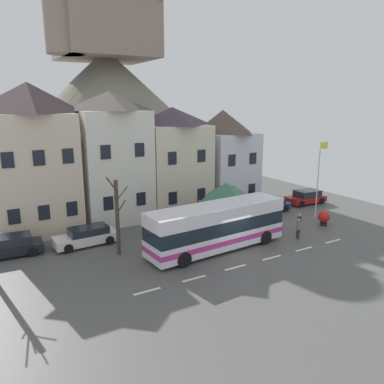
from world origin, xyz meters
name	(u,v)px	position (x,y,z in m)	size (l,w,h in m)	color
ground_plane	(237,253)	(0.00, 0.00, -0.03)	(40.00, 60.00, 0.07)	#51504E
townhouse_00	(34,160)	(-10.85, 11.65, 5.77)	(6.01, 5.37, 11.54)	beige
townhouse_01	(112,157)	(-4.61, 11.83, 5.49)	(5.60, 5.73, 10.98)	silver
townhouse_02	(173,160)	(1.22, 11.72, 4.83)	(5.86, 5.50, 9.66)	beige
townhouse_03	(222,156)	(7.31, 12.39, 4.67)	(5.05, 6.84, 9.35)	silver
hilltop_castle	(108,110)	(2.38, 33.54, 9.12)	(37.91, 37.91, 25.47)	slate
transit_bus	(217,227)	(-0.80, 1.28, 1.62)	(10.57, 3.21, 3.21)	white
bus_shelter	(226,191)	(2.46, 4.87, 3.06)	(3.60, 3.60, 3.77)	#473D33
parked_car_00	(87,236)	(-8.45, 6.71, 0.65)	(4.54, 2.01, 1.33)	silver
parked_car_01	(8,246)	(-13.54, 7.36, 0.67)	(4.60, 2.10, 1.37)	black
parked_car_02	(270,205)	(8.81, 6.56, 0.62)	(3.95, 1.96, 1.25)	navy
parked_car_03	(306,197)	(13.98, 6.87, 0.66)	(4.17, 2.20, 1.36)	maroon
pedestrian_00	(299,222)	(6.80, 0.89, 0.85)	(0.32, 0.28, 1.54)	black
pedestrian_01	(298,228)	(5.65, -0.13, 0.89)	(0.31, 0.33, 1.59)	#38332D
pedestrian_02	(245,219)	(3.43, 3.44, 0.91)	(0.34, 0.34, 1.55)	#2D2D38
public_bench	(209,216)	(2.31, 7.00, 0.47)	(1.52, 0.48, 0.87)	#473828
flagpole	(319,174)	(11.21, 3.09, 3.94)	(0.95, 0.10, 6.78)	silver
harbour_buoy	(324,217)	(9.90, 1.10, 0.70)	(1.00, 1.00, 1.25)	black
bare_tree_01	(117,216)	(-7.06, 3.85, 2.73)	(1.38, 0.82, 5.46)	#47382D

